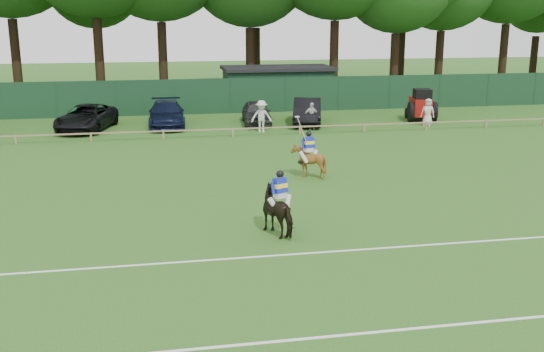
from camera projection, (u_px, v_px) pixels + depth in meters
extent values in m
plane|color=#1E4C14|center=(274.00, 244.00, 19.75)|extent=(160.00, 160.00, 0.00)
imported|color=black|center=(280.00, 211.00, 20.51)|extent=(1.51, 1.99, 1.53)
imported|color=brown|center=(308.00, 161.00, 27.64)|extent=(1.42, 1.53, 1.45)
imported|color=black|center=(86.00, 118.00, 38.94)|extent=(3.87, 6.03, 1.55)
imported|color=black|center=(167.00, 114.00, 40.25)|extent=(2.30, 5.47, 1.58)
imported|color=#313133|center=(256.00, 112.00, 41.22)|extent=(2.13, 4.49, 1.48)
imported|color=black|center=(307.00, 111.00, 41.07)|extent=(2.92, 5.27, 1.65)
imported|color=beige|center=(261.00, 116.00, 38.20)|extent=(1.28, 0.79, 1.92)
imported|color=beige|center=(311.00, 116.00, 39.15)|extent=(1.01, 0.50, 1.67)
imported|color=beige|center=(428.00, 112.00, 40.40)|extent=(1.01, 0.94, 1.74)
cube|color=silver|center=(280.00, 195.00, 20.38)|extent=(0.44, 0.39, 0.18)
cube|color=#1726AC|center=(280.00, 185.00, 20.30)|extent=(0.49, 0.44, 0.51)
cube|color=yellow|center=(280.00, 186.00, 20.30)|extent=(0.51, 0.44, 0.18)
sphere|color=black|center=(280.00, 174.00, 20.21)|extent=(0.25, 0.25, 0.25)
cylinder|color=silver|center=(287.00, 203.00, 20.56)|extent=(0.38, 0.46, 0.59)
cylinder|color=silver|center=(274.00, 206.00, 20.26)|extent=(0.48, 0.27, 0.59)
cube|color=silver|center=(309.00, 150.00, 27.51)|extent=(0.41, 0.33, 0.18)
cube|color=#1726AC|center=(309.00, 142.00, 27.43)|extent=(0.45, 0.38, 0.51)
cube|color=yellow|center=(309.00, 143.00, 27.43)|extent=(0.48, 0.37, 0.18)
sphere|color=black|center=(309.00, 134.00, 27.34)|extent=(0.25, 0.25, 0.25)
cylinder|color=silver|center=(314.00, 156.00, 27.64)|extent=(0.41, 0.40, 0.59)
cylinder|color=silver|center=(303.00, 157.00, 27.44)|extent=(0.43, 0.31, 0.59)
cylinder|color=tan|center=(302.00, 130.00, 27.23)|extent=(0.39, 0.52, 1.17)
cube|color=silver|center=(325.00, 337.00, 14.03)|extent=(60.00, 0.10, 0.01)
cube|color=silver|center=(280.00, 255.00, 18.80)|extent=(60.00, 0.10, 0.01)
cube|color=#997F5B|center=(216.00, 129.00, 36.78)|extent=(62.00, 0.08, 0.08)
cube|color=#14351E|center=(203.00, 96.00, 45.15)|extent=(92.00, 0.04, 2.50)
cube|color=#14331E|center=(277.00, 88.00, 49.05)|extent=(8.00, 4.00, 2.80)
cube|color=black|center=(277.00, 68.00, 48.67)|extent=(8.40, 4.40, 0.24)
cube|color=maroon|center=(420.00, 106.00, 42.52)|extent=(1.55, 2.32, 1.16)
cube|color=black|center=(422.00, 95.00, 41.98)|extent=(1.27, 1.34, 0.80)
cylinder|color=black|center=(411.00, 112.00, 41.99)|extent=(0.52, 1.36, 1.34)
cylinder|color=black|center=(434.00, 112.00, 41.97)|extent=(0.52, 1.36, 1.34)
cylinder|color=black|center=(407.00, 113.00, 43.53)|extent=(0.40, 0.75, 0.71)
cylinder|color=black|center=(427.00, 113.00, 43.52)|extent=(0.40, 0.75, 0.71)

